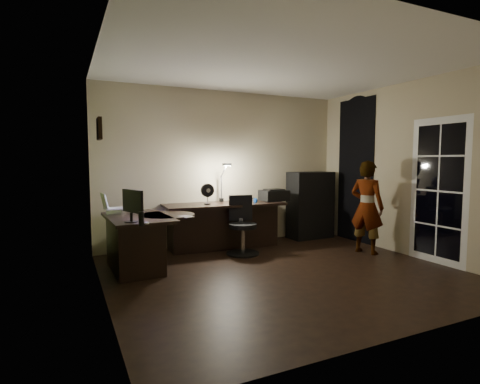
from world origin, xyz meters
name	(u,v)px	position (x,y,z in m)	size (l,w,h in m)	color
floor	(284,273)	(0.00, 0.00, -0.01)	(4.50, 4.00, 0.01)	black
ceiling	(286,64)	(0.00, 0.00, 2.71)	(4.50, 4.00, 0.01)	silver
wall_back	(225,168)	(0.00, 2.00, 1.35)	(4.50, 0.01, 2.70)	#BBAD89
wall_front	(416,178)	(0.00, -2.00, 1.35)	(4.50, 0.01, 2.70)	#BBAD89
wall_left	(101,174)	(-2.25, 0.00, 1.35)	(0.01, 4.00, 2.70)	#BBAD89
wall_right	(408,169)	(2.25, 0.00, 1.35)	(0.01, 4.00, 2.70)	#BBAD89
green_wall_overlay	(102,174)	(-2.24, 0.00, 1.35)	(0.00, 4.00, 2.70)	#4B5C26
arched_doorway	(355,171)	(2.24, 1.15, 1.30)	(0.01, 0.90, 2.60)	black
french_door	(438,191)	(2.24, -0.55, 1.05)	(0.02, 0.92, 2.10)	white
framed_picture	(99,129)	(-2.22, 0.45, 1.85)	(0.04, 0.30, 0.25)	black
desk_left	(138,243)	(-1.72, 0.97, 0.37)	(0.78, 1.27, 0.73)	black
desk_right	(225,226)	(-0.16, 1.63, 0.38)	(2.04, 0.71, 0.76)	black
cabinet	(310,205)	(1.65, 1.71, 0.63)	(0.84, 0.42, 1.27)	black
laptop_stand	(116,212)	(-1.96, 1.27, 0.77)	(0.22, 0.18, 0.09)	silver
laptop	(116,201)	(-1.96, 1.27, 0.92)	(0.32, 0.30, 0.22)	silver
monitor	(131,211)	(-1.87, 0.53, 0.87)	(0.09, 0.44, 0.29)	black
mouse	(147,223)	(-1.73, 0.30, 0.74)	(0.06, 0.09, 0.03)	silver
phone	(132,214)	(-1.76, 1.24, 0.73)	(0.06, 0.12, 0.01)	black
pen	(131,214)	(-1.77, 1.19, 0.73)	(0.01, 0.15, 0.01)	black
speaker	(141,219)	(-1.81, 0.24, 0.81)	(0.06, 0.06, 0.17)	black
notepad	(186,217)	(-1.13, 0.68, 0.73)	(0.14, 0.19, 0.01)	silver
desk_fan	(207,194)	(-0.50, 1.57, 0.94)	(0.22, 0.12, 0.34)	black
headphones	(252,200)	(0.25, 1.44, 0.82)	(0.19, 0.08, 0.09)	#0C3B93
printer	(274,195)	(0.78, 1.60, 0.87)	(0.46, 0.36, 0.20)	black
desk_lamp	(221,181)	(-0.14, 1.83, 1.13)	(0.17, 0.33, 0.72)	black
office_chair	(243,225)	(-0.08, 1.10, 0.46)	(0.52, 0.52, 0.93)	black
person	(367,207)	(1.76, 0.34, 0.74)	(0.53, 0.35, 1.49)	#D8A88C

